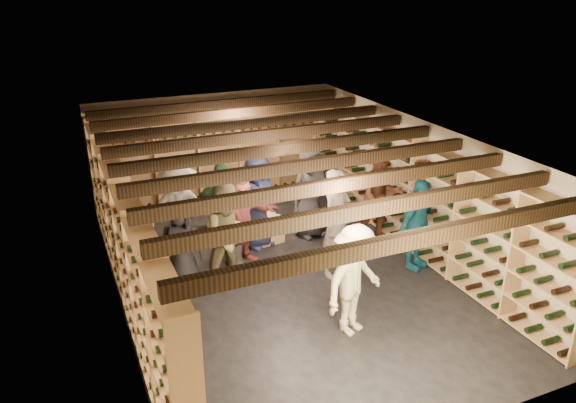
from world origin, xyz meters
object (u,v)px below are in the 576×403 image
(crate_stack_right, at_px, (219,217))
(person_3, at_px, (355,280))
(person_2, at_px, (230,237))
(person_7, at_px, (338,224))
(person_0, at_px, (181,244))
(person_8, at_px, (381,196))
(person_5, at_px, (240,220))
(person_9, at_px, (179,211))
(person_10, at_px, (221,209))
(crate_stack_left, at_px, (269,230))
(person_12, at_px, (311,191))
(person_6, at_px, (257,201))
(person_4, at_px, (417,225))
(crate_loose, at_px, (265,219))

(crate_stack_right, bearing_deg, person_3, -79.91)
(person_2, xyz_separation_m, person_7, (1.79, -0.32, 0.04))
(person_0, xyz_separation_m, person_8, (3.86, 0.13, 0.17))
(person_3, bearing_deg, person_2, 100.25)
(person_7, bearing_deg, person_5, 120.16)
(person_3, bearing_deg, person_9, 96.15)
(person_10, bearing_deg, person_9, 179.84)
(crate_stack_right, height_order, person_9, person_9)
(person_0, distance_m, person_7, 2.60)
(person_2, bearing_deg, crate_stack_left, 42.32)
(person_3, xyz_separation_m, person_12, (0.84, 3.16, 0.09))
(person_6, bearing_deg, person_9, 153.54)
(person_5, distance_m, person_12, 1.74)
(person_4, bearing_deg, person_8, 68.74)
(crate_loose, bearing_deg, person_3, -92.96)
(person_3, distance_m, person_7, 1.69)
(person_3, distance_m, person_6, 3.14)
(crate_stack_right, distance_m, person_8, 3.25)
(crate_stack_left, height_order, person_12, person_12)
(person_7, relative_size, person_12, 1.02)
(person_10, bearing_deg, person_8, -8.14)
(crate_stack_left, xyz_separation_m, person_6, (-0.24, -0.06, 0.65))
(person_0, relative_size, person_12, 0.80)
(person_0, relative_size, person_9, 0.80)
(person_4, height_order, person_9, person_9)
(person_2, xyz_separation_m, person_8, (3.15, 0.50, 0.01))
(person_0, xyz_separation_m, person_12, (2.76, 0.88, 0.18))
(person_6, bearing_deg, crate_stack_right, 90.59)
(person_3, height_order, person_7, person_7)
(person_3, bearing_deg, person_10, 85.19)
(person_2, height_order, person_4, person_2)
(crate_loose, height_order, person_12, person_12)
(crate_stack_right, xyz_separation_m, person_8, (2.68, -1.72, 0.66))
(crate_stack_left, relative_size, person_2, 0.30)
(person_0, xyz_separation_m, person_9, (0.20, 0.91, 0.18))
(person_6, xyz_separation_m, person_12, (1.11, 0.03, 0.03))
(person_6, bearing_deg, person_2, -151.47)
(person_0, bearing_deg, crate_loose, 60.75)
(person_0, bearing_deg, person_3, -28.39)
(crate_stack_left, height_order, person_10, person_10)
(person_12, bearing_deg, person_4, -69.49)
(crate_stack_right, height_order, person_10, person_10)
(crate_stack_right, relative_size, person_9, 0.31)
(crate_stack_right, bearing_deg, crate_stack_left, -53.39)
(person_9, bearing_deg, person_12, 6.37)
(person_7, xyz_separation_m, person_9, (-2.30, 1.61, -0.02))
(crate_stack_right, bearing_deg, person_7, -62.80)
(person_0, bearing_deg, person_6, 48.81)
(person_0, xyz_separation_m, person_5, (1.12, 0.31, 0.10))
(person_2, height_order, person_12, person_12)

